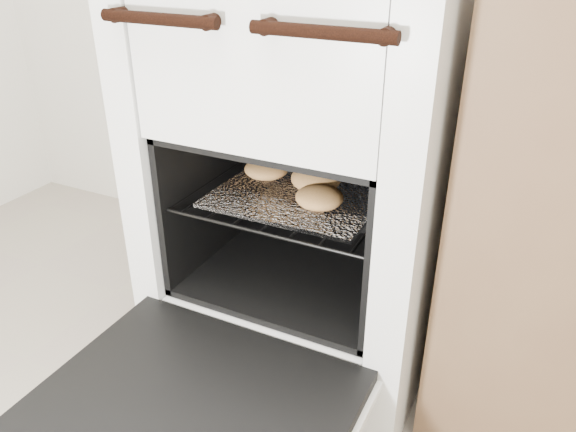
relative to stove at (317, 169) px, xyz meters
name	(u,v)px	position (x,y,z in m)	size (l,w,h in m)	color
stove	(317,169)	(0.00, 0.00, 0.00)	(0.65, 0.72, 1.00)	white
oven_door	(195,406)	(0.00, -0.55, -0.27)	(0.59, 0.46, 0.04)	black
oven_rack	(304,192)	(0.00, -0.07, -0.03)	(0.47, 0.46, 0.01)	black
foil_sheet	(301,193)	(0.00, -0.09, -0.02)	(0.37, 0.33, 0.01)	white
baked_rolls	(302,181)	(0.00, -0.09, 0.00)	(0.32, 0.23, 0.06)	tan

